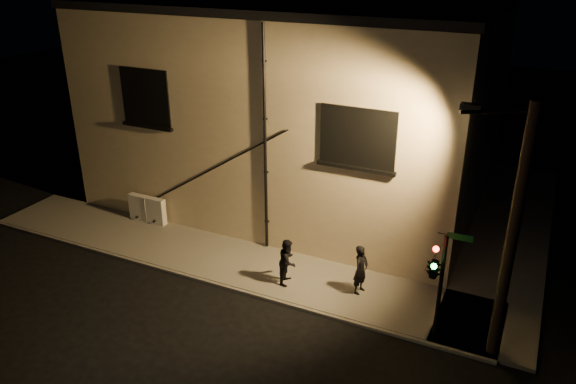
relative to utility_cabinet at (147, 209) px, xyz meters
The scene contains 8 objects.
ground 7.80m from the utility_cabinet, 20.34° to the right, with size 90.00×90.00×0.00m, color black.
sidewalk 8.69m from the utility_cabinet, 11.23° to the left, with size 21.00×16.00×0.12m.
building 8.47m from the utility_cabinet, 55.77° to the left, with size 16.20×12.23×8.80m.
utility_cabinet is the anchor object (origin of this frame).
pedestrian_a 9.77m from the utility_cabinet, ahead, with size 0.63×0.41×1.73m, color black.
pedestrian_b 7.45m from the utility_cabinet, 12.70° to the right, with size 0.79×0.62×1.62m, color black.
traffic_signal 12.59m from the utility_cabinet, 11.19° to the right, with size 1.22×2.02×3.44m.
streetlamp_pole 14.54m from the utility_cabinet, ahead, with size 2.03×1.39×7.43m.
Camera 1 is at (7.08, -13.76, 10.75)m, focal length 35.00 mm.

